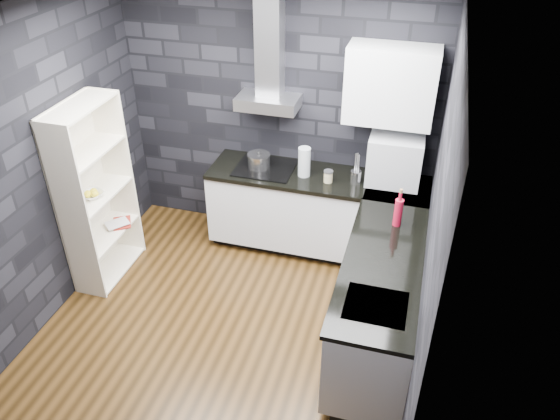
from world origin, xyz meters
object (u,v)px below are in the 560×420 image
at_px(bookshelf, 96,195).
at_px(fruit_bowl, 92,195).
at_px(glass_vase, 304,162).
at_px(pot, 259,161).
at_px(utensil_crock, 356,177).
at_px(red_bottle, 398,213).
at_px(storage_jar, 328,177).
at_px(appliance_garage, 395,161).

bearing_deg(bookshelf, fruit_bowl, -69.90).
bearing_deg(glass_vase, pot, 177.88).
bearing_deg(utensil_crock, red_bottle, -53.03).
xyz_separation_m(utensil_crock, bookshelf, (-2.30, -0.89, -0.07)).
bearing_deg(pot, fruit_bowl, -143.36).
bearing_deg(storage_jar, fruit_bowl, -156.27).
height_order(utensil_crock, fruit_bowl, utensil_crock).
height_order(appliance_garage, red_bottle, appliance_garage).
distance_m(bookshelf, fruit_bowl, 0.07).
xyz_separation_m(pot, appliance_garage, (1.33, 0.11, 0.15)).
xyz_separation_m(appliance_garage, bookshelf, (-2.64, -1.02, -0.22)).
bearing_deg(red_bottle, bookshelf, -174.24).
height_order(utensil_crock, appliance_garage, appliance_garage).
distance_m(appliance_garage, bookshelf, 2.84).
bearing_deg(fruit_bowl, utensil_crock, 22.42).
distance_m(pot, utensil_crock, 0.99).
distance_m(glass_vase, bookshelf, 2.00).
distance_m(glass_vase, storage_jar, 0.28).
xyz_separation_m(storage_jar, utensil_crock, (0.26, 0.05, 0.01)).
height_order(storage_jar, red_bottle, red_bottle).
xyz_separation_m(storage_jar, appliance_garage, (0.60, 0.18, 0.17)).
height_order(utensil_crock, red_bottle, red_bottle).
relative_size(glass_vase, bookshelf, 0.17).
xyz_separation_m(glass_vase, bookshelf, (-1.78, -0.90, -0.15)).
bearing_deg(pot, appliance_garage, 4.53).
height_order(pot, red_bottle, red_bottle).
bearing_deg(red_bottle, pot, 156.28).
bearing_deg(appliance_garage, pot, -176.73).
distance_m(glass_vase, red_bottle, 1.15).
bearing_deg(storage_jar, pot, 173.94).
xyz_separation_m(utensil_crock, appliance_garage, (0.34, 0.13, 0.16)).
relative_size(utensil_crock, appliance_garage, 0.26).
xyz_separation_m(pot, glass_vase, (0.47, -0.02, 0.07)).
bearing_deg(bookshelf, pot, 55.04).
bearing_deg(storage_jar, bookshelf, -157.68).
bearing_deg(utensil_crock, appliance_garage, 20.99).
distance_m(appliance_garage, fruit_bowl, 2.86).
bearing_deg(bookshelf, appliance_garage, 41.23).
bearing_deg(fruit_bowl, appliance_garage, 22.24).
relative_size(glass_vase, appliance_garage, 0.60).
relative_size(pot, bookshelf, 0.12).
distance_m(storage_jar, appliance_garage, 0.65).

